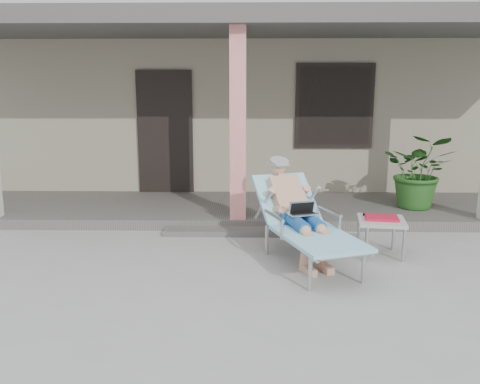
{
  "coord_description": "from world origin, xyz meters",
  "views": [
    {
      "loc": [
        0.16,
        -4.8,
        1.97
      ],
      "look_at": [
        0.06,
        0.6,
        0.85
      ],
      "focal_mm": 38.0,
      "sensor_mm": 36.0,
      "label": 1
    }
  ],
  "objects": [
    {
      "name": "ground",
      "position": [
        0.0,
        0.0,
        0.0
      ],
      "size": [
        60.0,
        60.0,
        0.0
      ],
      "primitive_type": "plane",
      "color": "#9E9E99",
      "rests_on": "ground"
    },
    {
      "name": "house",
      "position": [
        0.0,
        6.5,
        1.67
      ],
      "size": [
        10.4,
        5.4,
        3.3
      ],
      "color": "gray",
      "rests_on": "ground"
    },
    {
      "name": "porch_deck",
      "position": [
        0.0,
        3.0,
        0.07
      ],
      "size": [
        10.0,
        2.0,
        0.15
      ],
      "primitive_type": "cube",
      "color": "#605B56",
      "rests_on": "ground"
    },
    {
      "name": "porch_overhang",
      "position": [
        0.0,
        2.95,
        2.79
      ],
      "size": [
        10.0,
        2.3,
        2.85
      ],
      "color": "silver",
      "rests_on": "porch_deck"
    },
    {
      "name": "porch_step",
      "position": [
        0.0,
        1.85,
        0.04
      ],
      "size": [
        2.0,
        0.3,
        0.07
      ],
      "primitive_type": "cube",
      "color": "#605B56",
      "rests_on": "ground"
    },
    {
      "name": "lounger",
      "position": [
        0.74,
        0.85,
        0.74
      ],
      "size": [
        1.24,
        1.91,
        1.2
      ],
      "rotation": [
        0.0,
        0.0,
        0.34
      ],
      "color": "#B7B7BC",
      "rests_on": "ground"
    },
    {
      "name": "side_table",
      "position": [
        1.72,
        1.0,
        0.4
      ],
      "size": [
        0.61,
        0.61,
        0.48
      ],
      "rotation": [
        0.0,
        0.0,
        -0.15
      ],
      "color": "#A8A7A3",
      "rests_on": "ground"
    },
    {
      "name": "potted_palm",
      "position": [
        2.74,
        2.84,
        0.72
      ],
      "size": [
        1.28,
        1.21,
        1.14
      ],
      "primitive_type": "imported",
      "rotation": [
        0.0,
        0.0,
        -0.39
      ],
      "color": "#26591E",
      "rests_on": "porch_deck"
    }
  ]
}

